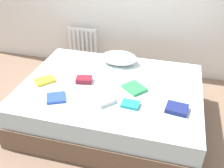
% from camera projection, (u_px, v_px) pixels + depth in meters
% --- Properties ---
extents(ground_plane, '(8.00, 8.00, 0.00)m').
position_uv_depth(ground_plane, '(111.00, 119.00, 3.07)').
color(ground_plane, '#7F6651').
extents(bed, '(2.00, 1.50, 0.50)m').
position_uv_depth(bed, '(111.00, 103.00, 2.94)').
color(bed, brown).
rests_on(bed, ground).
extents(radiator, '(0.47, 0.04, 0.53)m').
position_uv_depth(radiator, '(83.00, 44.00, 4.01)').
color(radiator, white).
rests_on(radiator, ground).
extents(pillow, '(0.45, 0.31, 0.15)m').
position_uv_depth(pillow, '(119.00, 58.00, 3.19)').
color(pillow, white).
rests_on(pillow, bed).
extents(textbook_maroon, '(0.20, 0.16, 0.05)m').
position_uv_depth(textbook_maroon, '(84.00, 80.00, 2.84)').
color(textbook_maroon, maroon).
rests_on(textbook_maroon, bed).
extents(textbook_teal, '(0.18, 0.14, 0.03)m').
position_uv_depth(textbook_teal, '(130.00, 104.00, 2.48)').
color(textbook_teal, teal).
rests_on(textbook_teal, bed).
extents(textbook_white, '(0.25, 0.25, 0.05)m').
position_uv_depth(textbook_white, '(105.00, 100.00, 2.53)').
color(textbook_white, white).
rests_on(textbook_white, bed).
extents(textbook_yellow, '(0.25, 0.25, 0.04)m').
position_uv_depth(textbook_yellow, '(45.00, 80.00, 2.84)').
color(textbook_yellow, yellow).
rests_on(textbook_yellow, bed).
extents(textbook_blue, '(0.24, 0.24, 0.03)m').
position_uv_depth(textbook_blue, '(56.00, 98.00, 2.57)').
color(textbook_blue, '#2847B7').
rests_on(textbook_blue, bed).
extents(textbook_navy, '(0.22, 0.19, 0.05)m').
position_uv_depth(textbook_navy, '(177.00, 109.00, 2.41)').
color(textbook_navy, navy).
rests_on(textbook_navy, bed).
extents(textbook_green, '(0.29, 0.29, 0.03)m').
position_uv_depth(textbook_green, '(134.00, 88.00, 2.72)').
color(textbook_green, green).
rests_on(textbook_green, bed).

